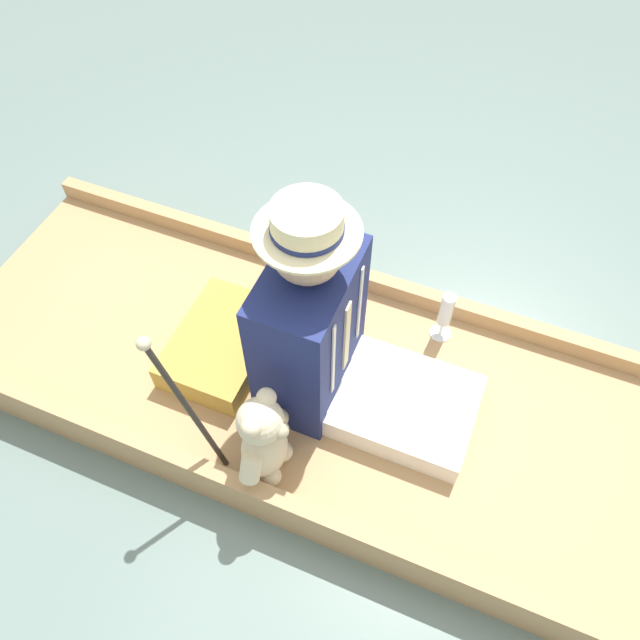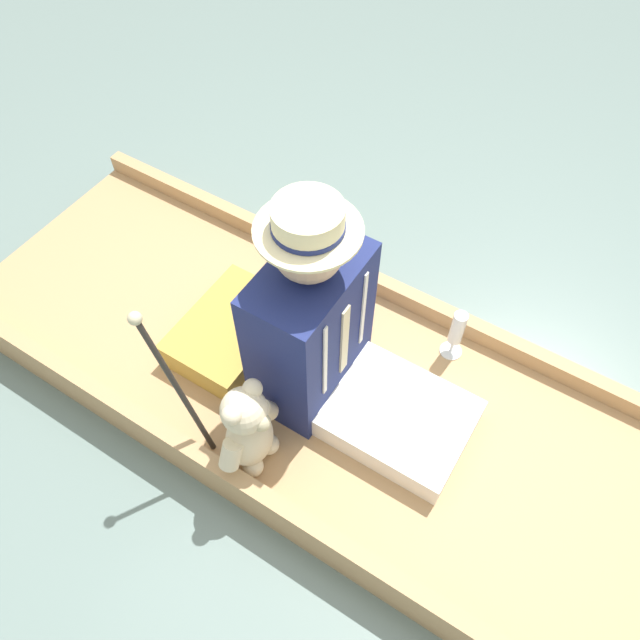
# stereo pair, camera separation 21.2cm
# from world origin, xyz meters

# --- Properties ---
(ground_plane) EXTENTS (16.00, 16.00, 0.00)m
(ground_plane) POSITION_xyz_m (0.00, 0.00, 0.00)
(ground_plane) COLOR slate
(punt_boat) EXTENTS (1.11, 3.33, 0.22)m
(punt_boat) POSITION_xyz_m (0.00, 0.00, 0.08)
(punt_boat) COLOR tan
(punt_boat) RESTS_ON ground_plane
(seat_cushion) EXTENTS (0.50, 0.35, 0.12)m
(seat_cushion) POSITION_xyz_m (0.03, -0.51, 0.20)
(seat_cushion) COLOR #B7933D
(seat_cushion) RESTS_ON punt_boat
(seated_person) EXTENTS (0.46, 0.81, 0.93)m
(seated_person) POSITION_xyz_m (0.01, -0.07, 0.48)
(seated_person) COLOR white
(seated_person) RESTS_ON punt_boat
(teddy_bear) EXTENTS (0.30, 0.18, 0.44)m
(teddy_bear) POSITION_xyz_m (0.40, -0.14, 0.35)
(teddy_bear) COLOR beige
(teddy_bear) RESTS_ON punt_boat
(wine_glass) EXTENTS (0.09, 0.09, 0.25)m
(wine_glass) POSITION_xyz_m (-0.40, 0.27, 0.29)
(wine_glass) COLOR silver
(wine_glass) RESTS_ON punt_boat
(walking_cane) EXTENTS (0.04, 0.20, 0.71)m
(walking_cane) POSITION_xyz_m (0.45, -0.39, 0.57)
(walking_cane) COLOR #2D2823
(walking_cane) RESTS_ON punt_boat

